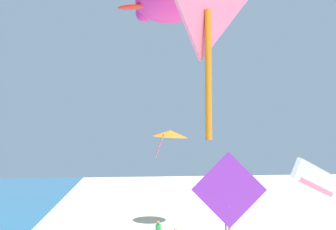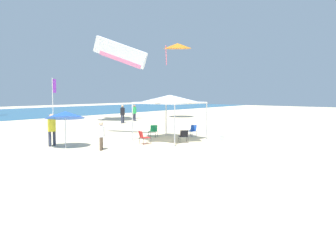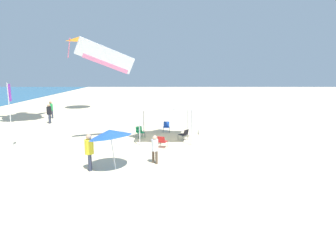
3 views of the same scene
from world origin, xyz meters
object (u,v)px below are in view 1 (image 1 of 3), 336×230
kite_diamond_purple (229,194)px  kite_turtle_magenta (166,4)px  kite_parafoil_white (316,179)px  kite_delta_orange (170,134)px

kite_diamond_purple → kite_turtle_magenta: kite_turtle_magenta is taller
kite_diamond_purple → kite_parafoil_white: 13.29m
kite_turtle_magenta → kite_delta_orange: (10.98, -1.69, -8.53)m
kite_parafoil_white → kite_turtle_magenta: bearing=126.2°
kite_diamond_purple → kite_delta_orange: kite_delta_orange is taller
kite_turtle_magenta → kite_delta_orange: size_ratio=1.39×
kite_diamond_purple → kite_delta_orange: (25.30, -1.73, 1.86)m
kite_turtle_magenta → kite_delta_orange: bearing=-37.7°
kite_parafoil_white → kite_diamond_purple: bearing=-156.5°
kite_turtle_magenta → kite_parafoil_white: kite_turtle_magenta is taller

